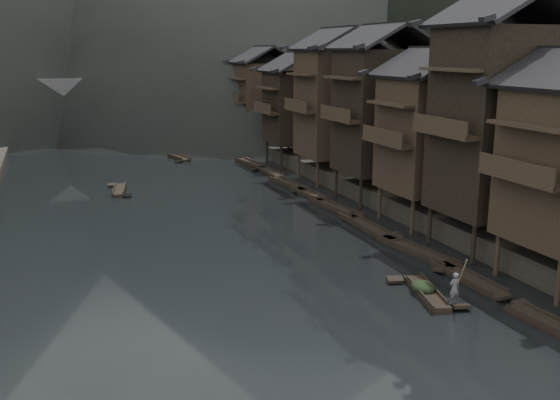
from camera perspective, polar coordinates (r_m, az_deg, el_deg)
name	(u,v)px	position (r m, az deg, el deg)	size (l,w,h in m)	color
water	(280,320)	(31.51, 0.03, -10.94)	(300.00, 300.00, 0.00)	black
right_bank	(428,148)	(81.53, 13.36, 4.63)	(40.00, 200.00, 1.80)	#2D2823
stilt_houses	(393,100)	(53.70, 10.30, 8.99)	(9.00, 67.60, 16.93)	black
moored_sampans	(297,187)	(59.80, 1.58, 1.15)	(2.55, 73.53, 0.47)	black
midriver_boats	(152,172)	(68.73, -11.62, 2.51)	(10.87, 21.17, 0.44)	black
stone_bridge	(115,103)	(99.67, -14.83, 8.56)	(40.00, 6.00, 9.00)	#4C4C4F
hero_sampan	(426,292)	(35.23, 13.22, -8.23)	(2.30, 5.37, 0.44)	black
cargo_heap	(423,281)	(35.17, 12.98, -7.23)	(1.17, 1.53, 0.70)	black
boatman	(455,284)	(33.74, 15.69, -7.39)	(0.62, 0.41, 1.71)	slate
bamboo_pole	(461,237)	(33.06, 16.25, -3.29)	(0.06, 0.06, 3.82)	#8C7A51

